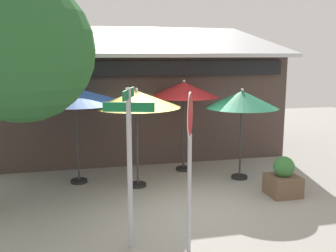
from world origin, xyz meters
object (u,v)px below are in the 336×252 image
patio_umbrella_mustard_center (137,100)px  sidewalk_planter (283,179)px  stop_sign (190,143)px  patio_umbrella_forest_green_far_right (242,100)px  patio_umbrella_royal_blue_left (75,96)px  street_sign_post (129,152)px  patio_umbrella_crimson_right (184,90)px

patio_umbrella_mustard_center → sidewalk_planter: bearing=-23.5°
stop_sign → patio_umbrella_forest_green_far_right: bearing=55.1°
stop_sign → patio_umbrella_forest_green_far_right: 4.40m
stop_sign → patio_umbrella_royal_blue_left: bearing=113.3°
street_sign_post → patio_umbrella_forest_green_far_right: bearing=42.9°
stop_sign → sidewalk_planter: bearing=35.4°
street_sign_post → patio_umbrella_crimson_right: street_sign_post is taller
patio_umbrella_royal_blue_left → patio_umbrella_mustard_center: bearing=-24.0°
patio_umbrella_forest_green_far_right → patio_umbrella_mustard_center: bearing=-179.7°
patio_umbrella_forest_green_far_right → patio_umbrella_crimson_right: bearing=139.7°
sidewalk_planter → patio_umbrella_royal_blue_left: bearing=156.3°
patio_umbrella_royal_blue_left → patio_umbrella_mustard_center: 1.63m
patio_umbrella_mustard_center → street_sign_post: bearing=-101.0°
street_sign_post → patio_umbrella_royal_blue_left: size_ratio=1.09×
street_sign_post → sidewalk_planter: 4.54m
patio_umbrella_crimson_right → patio_umbrella_forest_green_far_right: patio_umbrella_crimson_right is taller
street_sign_post → patio_umbrella_royal_blue_left: 4.01m
patio_umbrella_mustard_center → patio_umbrella_forest_green_far_right: 2.85m
street_sign_post → patio_umbrella_crimson_right: (2.17, 4.33, 0.62)m
patio_umbrella_mustard_center → stop_sign: bearing=-84.6°
street_sign_post → patio_umbrella_mustard_center: 3.31m
patio_umbrella_crimson_right → sidewalk_planter: size_ratio=2.76×
stop_sign → patio_umbrella_mustard_center: stop_sign is taller
patio_umbrella_royal_blue_left → patio_umbrella_crimson_right: patio_umbrella_crimson_right is taller
patio_umbrella_royal_blue_left → patio_umbrella_forest_green_far_right: size_ratio=1.05×
stop_sign → patio_umbrella_forest_green_far_right: (2.51, 3.61, 0.24)m
street_sign_post → patio_umbrella_royal_blue_left: (-0.87, 3.87, 0.58)m
patio_umbrella_mustard_center → sidewalk_planter: 4.09m
patio_umbrella_royal_blue_left → patio_umbrella_crimson_right: 3.07m
patio_umbrella_royal_blue_left → patio_umbrella_mustard_center: patio_umbrella_royal_blue_left is taller
sidewalk_planter → street_sign_post: bearing=-156.1°
street_sign_post → patio_umbrella_forest_green_far_right: 4.76m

